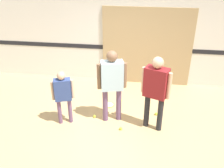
# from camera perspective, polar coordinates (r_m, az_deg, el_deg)

# --- Properties ---
(ground_plane) EXTENTS (16.00, 16.00, 0.00)m
(ground_plane) POSITION_cam_1_polar(r_m,az_deg,el_deg) (5.64, 0.15, -9.11)
(ground_plane) COLOR tan
(wall_back) EXTENTS (16.00, 0.07, 3.20)m
(wall_back) POSITION_cam_1_polar(r_m,az_deg,el_deg) (6.95, 2.74, 12.75)
(wall_back) COLOR silver
(wall_back) RESTS_ON ground_plane
(wall_panel) EXTENTS (2.45, 0.05, 2.17)m
(wall_panel) POSITION_cam_1_polar(r_m,az_deg,el_deg) (7.01, 7.94, 8.30)
(wall_panel) COLOR tan
(wall_panel) RESTS_ON ground_plane
(person_instructor) EXTENTS (0.61, 0.36, 1.66)m
(person_instructor) POSITION_cam_1_polar(r_m,az_deg,el_deg) (5.26, -0.00, 1.10)
(person_instructor) COLOR #6B4C70
(person_instructor) RESTS_ON ground_plane
(person_student_left) EXTENTS (0.45, 0.29, 1.25)m
(person_student_left) POSITION_cam_1_polar(r_m,az_deg,el_deg) (5.38, -11.16, -1.87)
(person_student_left) COLOR #6B4C70
(person_student_left) RESTS_ON ground_plane
(person_student_right) EXTENTS (0.58, 0.41, 1.64)m
(person_student_right) POSITION_cam_1_polar(r_m,az_deg,el_deg) (5.07, 9.97, -0.51)
(person_student_right) COLOR #232328
(person_student_right) RESTS_ON ground_plane
(racket_spare_on_floor) EXTENTS (0.32, 0.53, 0.03)m
(racket_spare_on_floor) POSITION_cam_1_polar(r_m,az_deg,el_deg) (6.27, -0.78, -4.82)
(racket_spare_on_floor) COLOR #C6D838
(racket_spare_on_floor) RESTS_ON ground_plane
(tennis_ball_near_instructor) EXTENTS (0.07, 0.07, 0.07)m
(tennis_ball_near_instructor) POSITION_cam_1_polar(r_m,az_deg,el_deg) (5.45, 2.01, -10.15)
(tennis_ball_near_instructor) COLOR #CCE038
(tennis_ball_near_instructor) RESTS_ON ground_plane
(tennis_ball_by_spare_racket) EXTENTS (0.07, 0.07, 0.07)m
(tennis_ball_by_spare_racket) POSITION_cam_1_polar(r_m,az_deg,el_deg) (6.44, 1.99, -3.68)
(tennis_ball_by_spare_racket) COLOR #CCE038
(tennis_ball_by_spare_racket) RESTS_ON ground_plane
(tennis_ball_stray_left) EXTENTS (0.07, 0.07, 0.07)m
(tennis_ball_stray_left) POSITION_cam_1_polar(r_m,az_deg,el_deg) (6.00, 10.07, -6.72)
(tennis_ball_stray_left) COLOR #CCE038
(tennis_ball_stray_left) RESTS_ON ground_plane
(tennis_ball_stray_right) EXTENTS (0.07, 0.07, 0.07)m
(tennis_ball_stray_right) POSITION_cam_1_polar(r_m,az_deg,el_deg) (5.84, -4.01, -7.35)
(tennis_ball_stray_right) COLOR #CCE038
(tennis_ball_stray_right) RESTS_ON ground_plane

